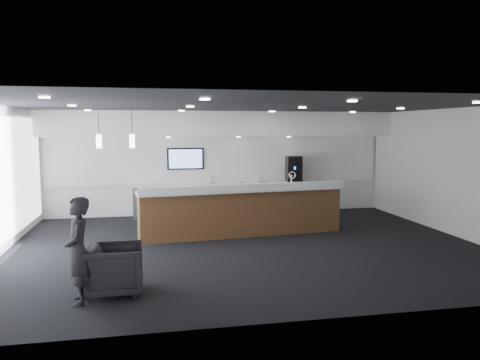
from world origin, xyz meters
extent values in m
plane|color=black|center=(0.00, 0.00, 0.00)|extent=(10.00, 10.00, 0.00)
cube|color=black|center=(0.00, 0.00, 3.00)|extent=(10.00, 8.00, 0.02)
cube|color=silver|center=(0.00, 4.00, 1.50)|extent=(10.00, 0.02, 3.00)
cube|color=silver|center=(5.00, 0.00, 1.50)|extent=(0.02, 8.00, 3.00)
cube|color=white|center=(0.00, 3.55, 2.65)|extent=(10.00, 0.90, 0.70)
cube|color=white|center=(0.00, 3.97, 1.60)|extent=(9.80, 0.06, 1.40)
cube|color=gray|center=(0.00, 3.64, 0.45)|extent=(5.00, 0.60, 0.90)
cube|color=white|center=(0.00, 3.64, 0.93)|extent=(5.06, 0.66, 0.05)
cylinder|color=silver|center=(-2.00, 3.32, 0.50)|extent=(0.60, 0.02, 0.02)
cylinder|color=silver|center=(-1.00, 3.32, 0.50)|extent=(0.60, 0.02, 0.02)
cylinder|color=silver|center=(0.00, 3.32, 0.50)|extent=(0.60, 0.02, 0.02)
cylinder|color=silver|center=(1.00, 3.32, 0.50)|extent=(0.60, 0.02, 0.02)
cylinder|color=silver|center=(2.00, 3.32, 0.50)|extent=(0.60, 0.02, 0.02)
cube|color=black|center=(-1.00, 3.91, 1.65)|extent=(1.05, 0.07, 0.62)
cube|color=#2C54B1|center=(-1.00, 3.87, 1.65)|extent=(0.95, 0.01, 0.54)
cylinder|color=#FFF3C6|center=(-2.40, 0.80, 2.25)|extent=(0.12, 0.12, 0.30)
cylinder|color=#FFF3C6|center=(-3.10, 0.80, 2.25)|extent=(0.12, 0.12, 0.30)
cube|color=brown|center=(0.10, 1.08, 0.53)|extent=(4.88, 1.18, 1.05)
cube|color=white|center=(0.10, 1.08, 1.08)|extent=(4.96, 1.26, 0.06)
cube|color=white|center=(0.14, 0.70, 1.17)|extent=(4.90, 0.63, 0.18)
cylinder|color=silver|center=(1.39, 1.31, 1.25)|extent=(0.04, 0.04, 0.28)
torus|color=silver|center=(1.39, 1.25, 1.39)|extent=(0.19, 0.05, 0.19)
cube|color=black|center=(2.20, 3.68, 1.33)|extent=(0.47, 0.52, 0.75)
cube|color=silver|center=(2.20, 3.41, 0.96)|extent=(0.27, 0.12, 0.02)
cube|color=silver|center=(-0.26, 3.56, 1.07)|extent=(0.18, 0.07, 0.24)
cube|color=silver|center=(1.18, 3.51, 1.06)|extent=(0.17, 0.04, 0.23)
imported|color=black|center=(-2.60, -2.46, 0.38)|extent=(0.84, 0.82, 0.77)
imported|color=black|center=(-3.09, -2.75, 0.78)|extent=(0.43, 0.60, 1.56)
imported|color=white|center=(1.37, 3.57, 1.00)|extent=(0.11, 0.11, 0.10)
imported|color=white|center=(1.23, 3.57, 1.00)|extent=(0.15, 0.15, 0.10)
imported|color=white|center=(1.09, 3.57, 1.00)|extent=(0.13, 0.13, 0.10)
imported|color=white|center=(0.95, 3.57, 1.00)|extent=(0.14, 0.14, 0.10)
imported|color=white|center=(0.81, 3.57, 1.00)|extent=(0.15, 0.15, 0.10)
imported|color=white|center=(0.67, 3.57, 1.00)|extent=(0.12, 0.12, 0.10)
imported|color=white|center=(0.53, 3.57, 1.00)|extent=(0.15, 0.15, 0.10)
camera|label=1|loc=(-2.07, -9.66, 2.54)|focal=35.00mm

